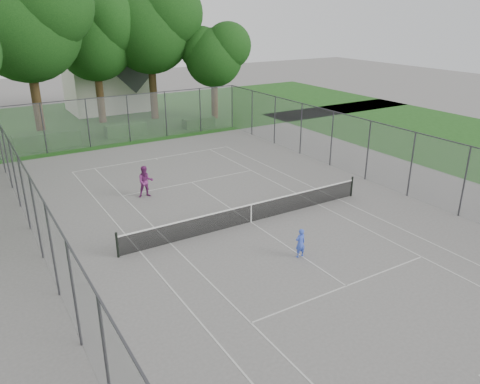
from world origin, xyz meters
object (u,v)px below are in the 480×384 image
house (106,72)px  girl_player (300,243)px  tennis_net (251,212)px  woman_player (146,182)px

house → girl_player: (-2.39, -33.47, -3.10)m
girl_player → tennis_net: bearing=-89.1°
woman_player → tennis_net: bearing=-49.7°
tennis_net → girl_player: girl_player is taller
tennis_net → house: 29.94m
house → woman_player: house is taller
woman_player → girl_player: bearing=-60.6°
girl_player → woman_player: (-2.93, 9.46, 0.23)m
house → tennis_net: bearing=-94.4°
girl_player → woman_player: woman_player is taller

